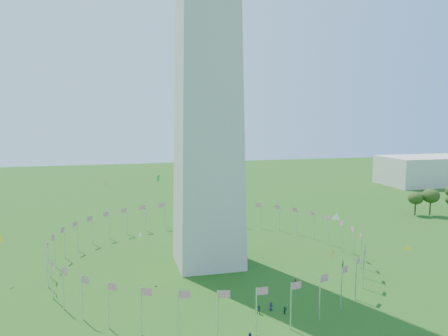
{
  "coord_description": "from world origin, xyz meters",
  "views": [
    {
      "loc": [
        -24.24,
        -60.66,
        39.63
      ],
      "look_at": [
        0.48,
        35.0,
        27.55
      ],
      "focal_mm": 35.0,
      "sensor_mm": 36.0,
      "label": 1
    }
  ],
  "objects": [
    {
      "name": "gov_building_east_a",
      "position": [
        150.0,
        150.0,
        8.0
      ],
      "size": [
        50.0,
        30.0,
        16.0
      ],
      "primitive_type": "cube",
      "color": "beige",
      "rests_on": "ground"
    },
    {
      "name": "kites_aloft",
      "position": [
        7.81,
        21.56,
        20.64
      ],
      "size": [
        100.3,
        66.26,
        37.3
      ],
      "color": "white",
      "rests_on": "ground"
    },
    {
      "name": "flag_ring",
      "position": [
        -0.0,
        50.0,
        4.5
      ],
      "size": [
        80.24,
        80.24,
        9.0
      ],
      "color": "silver",
      "rests_on": "ground"
    }
  ]
}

